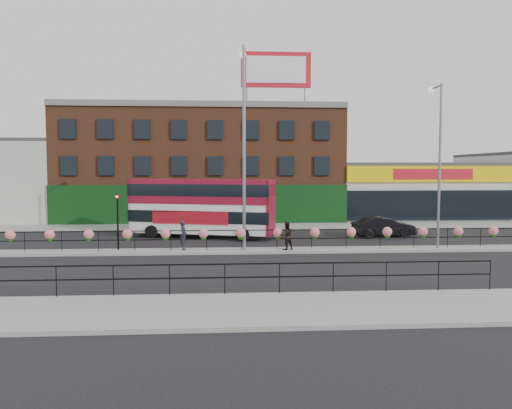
{
  "coord_description": "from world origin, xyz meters",
  "views": [
    {
      "loc": [
        -2.04,
        -28.05,
        4.68
      ],
      "look_at": [
        0.0,
        3.0,
        2.5
      ],
      "focal_mm": 35.0,
      "sensor_mm": 36.0,
      "label": 1
    }
  ],
  "objects": [
    {
      "name": "supermarket",
      "position": [
        16.0,
        19.9,
        2.65
      ],
      "size": [
        15.0,
        12.25,
        5.3
      ],
      "color": "silver",
      "rests_on": "ground"
    },
    {
      "name": "car",
      "position": [
        9.05,
        5.71,
        0.71
      ],
      "size": [
        2.22,
        4.54,
        1.41
      ],
      "primitive_type": "imported",
      "rotation": [
        0.0,
        0.0,
        1.66
      ],
      "color": "black",
      "rests_on": "ground"
    },
    {
      "name": "south_railing",
      "position": [
        -2.0,
        -10.1,
        0.96
      ],
      "size": [
        20.04,
        0.05,
        1.12
      ],
      "color": "black",
      "rests_on": "south_pavement"
    },
    {
      "name": "median_railing",
      "position": [
        0.0,
        0.0,
        1.05
      ],
      "size": [
        30.04,
        0.56,
        1.23
      ],
      "color": "black",
      "rests_on": "median"
    },
    {
      "name": "lamp_column_east",
      "position": [
        10.39,
        0.18,
        5.75
      ],
      "size": [
        0.34,
        1.66,
        9.46
      ],
      "color": "slate",
      "rests_on": "median"
    },
    {
      "name": "median",
      "position": [
        0.0,
        0.0,
        0.07
      ],
      "size": [
        60.0,
        1.6,
        0.15
      ],
      "primitive_type": "cube",
      "color": "gray",
      "rests_on": "ground"
    },
    {
      "name": "pedestrian_a",
      "position": [
        -4.3,
        0.05,
        0.98
      ],
      "size": [
        0.69,
        0.53,
        1.66
      ],
      "primitive_type": "imported",
      "rotation": [
        0.0,
        0.0,
        1.68
      ],
      "color": "black",
      "rests_on": "median"
    },
    {
      "name": "billboard",
      "position": [
        2.5,
        14.99,
        13.18
      ],
      "size": [
        6.0,
        0.29,
        4.4
      ],
      "color": "red",
      "rests_on": "brick_building"
    },
    {
      "name": "ground",
      "position": [
        0.0,
        0.0,
        0.0
      ],
      "size": [
        120.0,
        120.0,
        0.0
      ],
      "primitive_type": "plane",
      "color": "black",
      "rests_on": "ground"
    },
    {
      "name": "pedestrian_b",
      "position": [
        1.53,
        -0.19,
        0.94
      ],
      "size": [
        1.18,
        1.13,
        1.58
      ],
      "primitive_type": "imported",
      "rotation": [
        0.0,
        0.0,
        3.52
      ],
      "color": "black",
      "rests_on": "median"
    },
    {
      "name": "double_decker_bus",
      "position": [
        -3.49,
        6.27,
        2.47
      ],
      "size": [
        10.19,
        5.12,
        4.02
      ],
      "color": "white",
      "rests_on": "ground"
    },
    {
      "name": "lamp_column_west",
      "position": [
        -0.87,
        0.28,
        6.93
      ],
      "size": [
        0.41,
        2.01,
        11.45
      ],
      "color": "slate",
      "rests_on": "median"
    },
    {
      "name": "north_pavement",
      "position": [
        0.0,
        12.0,
        0.07
      ],
      "size": [
        60.0,
        4.0,
        0.15
      ],
      "primitive_type": "cube",
      "color": "gray",
      "rests_on": "ground"
    },
    {
      "name": "brick_building",
      "position": [
        -4.0,
        19.96,
        5.13
      ],
      "size": [
        25.0,
        12.21,
        10.3
      ],
      "color": "brown",
      "rests_on": "ground"
    },
    {
      "name": "traffic_light_median",
      "position": [
        -8.0,
        0.39,
        2.47
      ],
      "size": [
        0.15,
        0.28,
        3.65
      ],
      "color": "black",
      "rests_on": "median"
    },
    {
      "name": "yellow_line_outer",
      "position": [
        0.0,
        -9.88,
        0.01
      ],
      "size": [
        60.0,
        0.1,
        0.01
      ],
      "primitive_type": "cube",
      "color": "gold",
      "rests_on": "ground"
    },
    {
      "name": "south_pavement",
      "position": [
        0.0,
        -12.0,
        0.07
      ],
      "size": [
        60.0,
        4.0,
        0.15
      ],
      "primitive_type": "cube",
      "color": "gray",
      "rests_on": "ground"
    },
    {
      "name": "yellow_line_inner",
      "position": [
        0.0,
        -9.7,
        0.01
      ],
      "size": [
        60.0,
        0.1,
        0.01
      ],
      "primitive_type": "cube",
      "color": "gold",
      "rests_on": "ground"
    }
  ]
}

